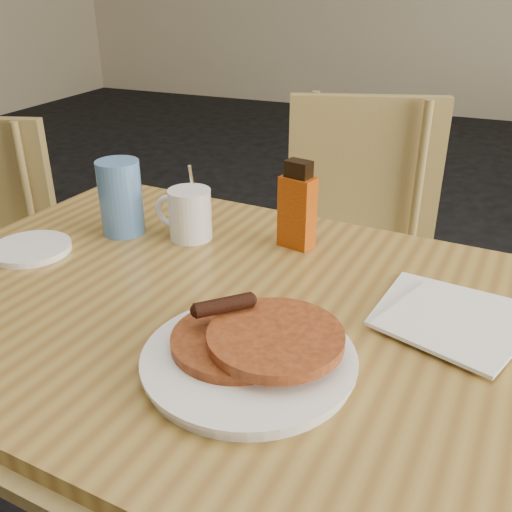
{
  "coord_description": "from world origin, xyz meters",
  "views": [
    {
      "loc": [
        0.36,
        -0.73,
        1.2
      ],
      "look_at": [
        0.04,
        0.03,
        0.79
      ],
      "focal_mm": 40.0,
      "sensor_mm": 36.0,
      "label": 1
    }
  ],
  "objects_px": {
    "coffee_mug": "(189,213)",
    "syrup_bottle": "(297,208)",
    "chair_main_far": "(351,240)",
    "pancake_plate": "(251,352)",
    "main_table": "(243,329)",
    "blue_tumbler": "(121,198)"
  },
  "relations": [
    {
      "from": "main_table",
      "to": "coffee_mug",
      "type": "height_order",
      "value": "coffee_mug"
    },
    {
      "from": "coffee_mug",
      "to": "syrup_bottle",
      "type": "bearing_deg",
      "value": 30.18
    },
    {
      "from": "coffee_mug",
      "to": "syrup_bottle",
      "type": "relative_size",
      "value": 0.93
    },
    {
      "from": "main_table",
      "to": "blue_tumbler",
      "type": "relative_size",
      "value": 8.61
    },
    {
      "from": "chair_main_far",
      "to": "coffee_mug",
      "type": "xyz_separation_m",
      "value": [
        -0.19,
        -0.54,
        0.25
      ]
    },
    {
      "from": "main_table",
      "to": "chair_main_far",
      "type": "xyz_separation_m",
      "value": [
        0.0,
        0.73,
        -0.16
      ]
    },
    {
      "from": "syrup_bottle",
      "to": "pancake_plate",
      "type": "bearing_deg",
      "value": -66.78
    },
    {
      "from": "pancake_plate",
      "to": "blue_tumbler",
      "type": "bearing_deg",
      "value": 143.42
    },
    {
      "from": "pancake_plate",
      "to": "blue_tumbler",
      "type": "xyz_separation_m",
      "value": [
        -0.39,
        0.29,
        0.05
      ]
    },
    {
      "from": "pancake_plate",
      "to": "coffee_mug",
      "type": "xyz_separation_m",
      "value": [
        -0.26,
        0.32,
        0.03
      ]
    },
    {
      "from": "syrup_bottle",
      "to": "blue_tumbler",
      "type": "xyz_separation_m",
      "value": [
        -0.33,
        -0.07,
        -0.0
      ]
    },
    {
      "from": "main_table",
      "to": "syrup_bottle",
      "type": "bearing_deg",
      "value": 88.56
    },
    {
      "from": "coffee_mug",
      "to": "syrup_bottle",
      "type": "distance_m",
      "value": 0.21
    },
    {
      "from": "coffee_mug",
      "to": "blue_tumbler",
      "type": "distance_m",
      "value": 0.13
    },
    {
      "from": "main_table",
      "to": "pancake_plate",
      "type": "relative_size",
      "value": 4.47
    },
    {
      "from": "main_table",
      "to": "chair_main_far",
      "type": "height_order",
      "value": "chair_main_far"
    },
    {
      "from": "main_table",
      "to": "pancake_plate",
      "type": "height_order",
      "value": "pancake_plate"
    },
    {
      "from": "main_table",
      "to": "coffee_mug",
      "type": "xyz_separation_m",
      "value": [
        -0.19,
        0.19,
        0.09
      ]
    },
    {
      "from": "coffee_mug",
      "to": "main_table",
      "type": "bearing_deg",
      "value": -26.53
    },
    {
      "from": "pancake_plate",
      "to": "coffee_mug",
      "type": "distance_m",
      "value": 0.41
    },
    {
      "from": "syrup_bottle",
      "to": "blue_tumbler",
      "type": "height_order",
      "value": "syrup_bottle"
    },
    {
      "from": "main_table",
      "to": "blue_tumbler",
      "type": "bearing_deg",
      "value": 153.45
    }
  ]
}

